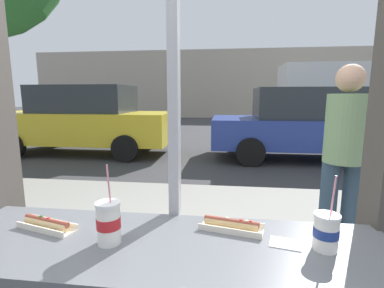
% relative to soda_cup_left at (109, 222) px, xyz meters
% --- Properties ---
extents(ground_plane, '(60.00, 60.00, 0.00)m').
position_rel_soda_cup_left_xyz_m(ground_plane, '(0.20, 8.26, -1.04)').
color(ground_plane, '#38383A').
extents(sidewalk_strip, '(16.00, 2.80, 0.15)m').
position_rel_soda_cup_left_xyz_m(sidewalk_strip, '(0.20, 1.86, -0.96)').
color(sidewalk_strip, gray).
rests_on(sidewalk_strip, ground).
extents(window_wall, '(2.63, 0.20, 2.90)m').
position_rel_soda_cup_left_xyz_m(window_wall, '(0.20, 0.34, 0.76)').
color(window_wall, '#423D38').
rests_on(window_wall, ground).
extents(building_facade_far, '(28.00, 1.20, 4.74)m').
position_rel_soda_cup_left_xyz_m(building_facade_far, '(0.20, 19.85, 1.33)').
color(building_facade_far, '#A89E8E').
rests_on(building_facade_far, ground).
extents(soda_cup_left, '(0.10, 0.10, 0.33)m').
position_rel_soda_cup_left_xyz_m(soda_cup_left, '(0.00, 0.00, 0.00)').
color(soda_cup_left, white).
rests_on(soda_cup_left, window_counter).
extents(soda_cup_right, '(0.10, 0.10, 0.30)m').
position_rel_soda_cup_left_xyz_m(soda_cup_right, '(0.84, 0.06, -0.01)').
color(soda_cup_right, silver).
rests_on(soda_cup_right, window_counter).
extents(hotdog_tray_near, '(0.29, 0.16, 0.05)m').
position_rel_soda_cup_left_xyz_m(hotdog_tray_near, '(0.49, 0.18, -0.07)').
color(hotdog_tray_near, beige).
rests_on(hotdog_tray_near, window_counter).
extents(hotdog_tray_far, '(0.29, 0.16, 0.05)m').
position_rel_soda_cup_left_xyz_m(hotdog_tray_far, '(-0.33, 0.08, -0.07)').
color(hotdog_tray_far, beige).
rests_on(hotdog_tray_far, window_counter).
extents(napkin_wrapper, '(0.14, 0.11, 0.00)m').
position_rel_soda_cup_left_xyz_m(napkin_wrapper, '(0.70, 0.08, -0.09)').
color(napkin_wrapper, white).
rests_on(napkin_wrapper, window_counter).
extents(parked_car_yellow, '(4.68, 1.89, 1.81)m').
position_rel_soda_cup_left_xyz_m(parked_car_yellow, '(-3.34, 6.13, -0.13)').
color(parked_car_yellow, gold).
rests_on(parked_car_yellow, ground).
extents(parked_car_blue, '(4.59, 2.05, 1.73)m').
position_rel_soda_cup_left_xyz_m(parked_car_blue, '(2.39, 6.13, -0.17)').
color(parked_car_blue, '#283D93').
rests_on(parked_car_blue, ground).
extents(box_truck, '(6.88, 2.44, 2.85)m').
position_rel_soda_cup_left_xyz_m(box_truck, '(6.07, 11.87, 0.53)').
color(box_truck, silver).
rests_on(box_truck, ground).
extents(pedestrian, '(0.32, 0.32, 1.63)m').
position_rel_soda_cup_left_xyz_m(pedestrian, '(1.42, 1.41, 0.05)').
color(pedestrian, '#2C4153').
rests_on(pedestrian, sidewalk_strip).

